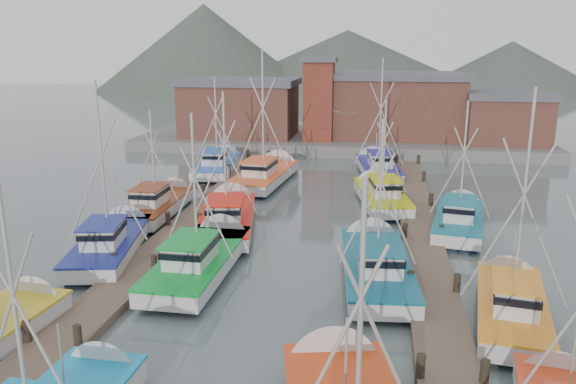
% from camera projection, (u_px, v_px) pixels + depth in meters
% --- Properties ---
extents(ground, '(260.00, 260.00, 0.00)m').
position_uv_depth(ground, '(285.00, 271.00, 27.92)').
color(ground, '#546564').
rests_on(ground, ground).
extents(dock_left, '(2.30, 46.00, 1.50)m').
position_uv_depth(dock_left, '(179.00, 233.00, 32.83)').
color(dock_left, brown).
rests_on(dock_left, ground).
extents(dock_right, '(2.30, 46.00, 1.50)m').
position_uv_depth(dock_right, '(423.00, 247.00, 30.63)').
color(dock_right, brown).
rests_on(dock_right, ground).
extents(quay, '(44.00, 16.00, 1.20)m').
position_uv_depth(quay, '(340.00, 140.00, 63.10)').
color(quay, slate).
rests_on(quay, ground).
extents(shed_left, '(12.72, 8.48, 6.20)m').
position_uv_depth(shed_left, '(240.00, 107.00, 61.97)').
color(shed_left, brown).
rests_on(shed_left, quay).
extents(shed_center, '(14.84, 9.54, 6.90)m').
position_uv_depth(shed_center, '(396.00, 104.00, 61.13)').
color(shed_center, brown).
rests_on(shed_center, quay).
extents(shed_right, '(8.48, 6.36, 5.20)m').
position_uv_depth(shed_right, '(506.00, 118.00, 56.75)').
color(shed_right, brown).
rests_on(shed_right, quay).
extents(lookout_tower, '(3.60, 3.60, 8.50)m').
position_uv_depth(lookout_tower, '(319.00, 99.00, 58.34)').
color(lookout_tower, maroon).
rests_on(lookout_tower, quay).
extents(distant_hills, '(175.00, 140.00, 42.00)m').
position_uv_depth(distant_hills, '(315.00, 89.00, 146.98)').
color(distant_hills, '#465144').
rests_on(distant_hills, ground).
extents(boat_4, '(3.61, 9.68, 8.79)m').
position_uv_depth(boat_4, '(203.00, 258.00, 27.73)').
color(boat_4, '#101E35').
rests_on(boat_4, ground).
extents(boat_5, '(3.92, 9.95, 8.64)m').
position_uv_depth(boat_5, '(375.00, 264.00, 26.98)').
color(boat_5, '#101E35').
rests_on(boat_5, ground).
extents(boat_6, '(4.47, 9.32, 10.02)m').
position_uv_depth(boat_6, '(113.00, 242.00, 30.00)').
color(boat_6, '#101E35').
rests_on(boat_6, ground).
extents(boat_7, '(3.95, 8.52, 10.10)m').
position_uv_depth(boat_7, '(511.00, 303.00, 22.84)').
color(boat_7, '#101E35').
rests_on(boat_7, ground).
extents(boat_8, '(4.84, 10.33, 9.28)m').
position_uv_depth(boat_8, '(228.00, 217.00, 34.43)').
color(boat_8, '#101E35').
rests_on(boat_8, ground).
extents(boat_9, '(4.29, 9.34, 8.12)m').
position_uv_depth(boat_9, '(380.00, 195.00, 39.51)').
color(boat_9, '#101E35').
rests_on(boat_9, ground).
extents(boat_10, '(3.24, 8.85, 7.69)m').
position_uv_depth(boat_10, '(159.00, 204.00, 37.20)').
color(boat_10, '#101E35').
rests_on(boat_10, ground).
extents(boat_11, '(4.01, 8.91, 8.56)m').
position_uv_depth(boat_11, '(459.00, 219.00, 34.07)').
color(boat_11, '#101E35').
rests_on(boat_11, ground).
extents(boat_12, '(4.65, 10.71, 11.65)m').
position_uv_depth(boat_12, '(266.00, 174.00, 45.80)').
color(boat_12, '#101E35').
rests_on(boat_12, ground).
extents(boat_13, '(4.25, 9.70, 10.78)m').
position_uv_depth(boat_13, '(377.00, 167.00, 48.71)').
color(boat_13, '#101E35').
rests_on(boat_13, ground).
extents(boat_14, '(3.80, 9.60, 9.17)m').
position_uv_depth(boat_14, '(219.00, 165.00, 49.57)').
color(boat_14, '#101E35').
rests_on(boat_14, ground).
extents(gull_near, '(1.52, 0.66, 0.24)m').
position_uv_depth(gull_near, '(193.00, 64.00, 24.99)').
color(gull_near, gray).
rests_on(gull_near, ground).
extents(gull_far, '(1.54, 0.66, 0.24)m').
position_uv_depth(gull_far, '(347.00, 113.00, 30.78)').
color(gull_far, gray).
rests_on(gull_far, ground).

